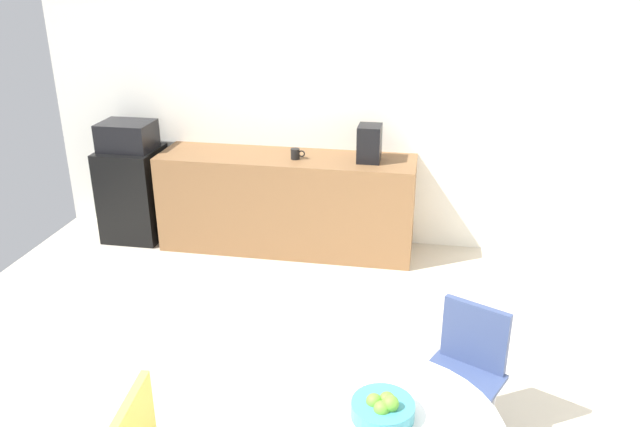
% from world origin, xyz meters
% --- Properties ---
extents(wall_back, '(6.00, 0.10, 2.60)m').
position_xyz_m(wall_back, '(0.00, 3.00, 1.30)').
color(wall_back, white).
rests_on(wall_back, ground_plane).
extents(counter_block, '(2.33, 0.60, 0.90)m').
position_xyz_m(counter_block, '(-0.63, 2.65, 0.45)').
color(counter_block, brown).
rests_on(counter_block, ground_plane).
extents(mini_fridge, '(0.54, 0.54, 0.89)m').
position_xyz_m(mini_fridge, '(-2.15, 2.65, 0.44)').
color(mini_fridge, black).
rests_on(mini_fridge, ground_plane).
extents(microwave, '(0.48, 0.38, 0.26)m').
position_xyz_m(microwave, '(-2.15, 2.65, 1.02)').
color(microwave, black).
rests_on(microwave, mini_fridge).
extents(chair_navy, '(0.56, 0.56, 0.83)m').
position_xyz_m(chair_navy, '(0.91, 0.34, 0.52)').
color(chair_navy, silver).
rests_on(chair_navy, ground_plane).
extents(fruit_bowl, '(0.27, 0.27, 0.13)m').
position_xyz_m(fruit_bowl, '(0.51, -0.46, 0.80)').
color(fruit_bowl, teal).
rests_on(fruit_bowl, round_table).
extents(mug_white, '(0.13, 0.08, 0.09)m').
position_xyz_m(mug_white, '(-0.53, 2.59, 0.95)').
color(mug_white, black).
rests_on(mug_white, counter_block).
extents(coffee_maker, '(0.20, 0.24, 0.32)m').
position_xyz_m(coffee_maker, '(0.12, 2.65, 1.06)').
color(coffee_maker, black).
rests_on(coffee_maker, counter_block).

